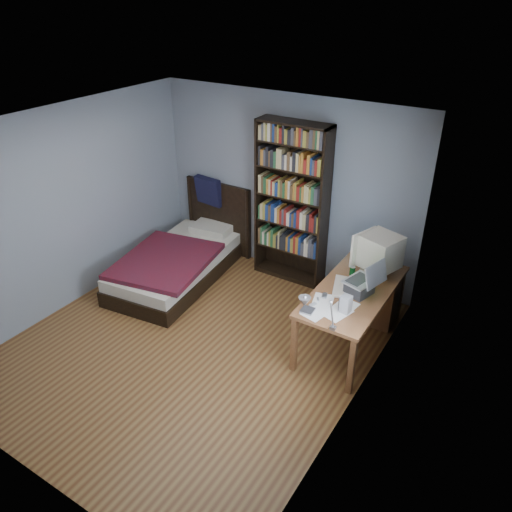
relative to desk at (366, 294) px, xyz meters
name	(u,v)px	position (x,y,z in m)	size (l,w,h in m)	color
room	(189,250)	(-1.48, -1.44, 0.84)	(4.20, 4.24, 2.50)	brown
desk	(366,294)	(0.00, 0.00, 0.00)	(0.75, 1.61, 0.73)	brown
crt_monitor	(378,251)	(0.07, 0.03, 0.59)	(0.53, 0.49, 0.49)	beige
laptop	(361,285)	(0.09, -0.50, 0.43)	(0.41, 0.40, 0.42)	#2D2D30
desk_lamp	(310,304)	(-0.01, -1.57, 0.77)	(0.22, 0.48, 0.56)	#99999E
keyboard	(341,287)	(-0.13, -0.49, 0.33)	(0.17, 0.43, 0.03)	beige
speaker	(346,304)	(0.09, -0.90, 0.41)	(0.10, 0.10, 0.20)	gray
soda_can	(352,271)	(-0.13, -0.19, 0.37)	(0.06, 0.06, 0.11)	#083C17
mouse	(361,277)	(-0.03, -0.19, 0.33)	(0.07, 0.11, 0.04)	silver
phone_silver	(325,296)	(-0.21, -0.75, 0.32)	(0.05, 0.10, 0.02)	#B9B9BE
phone_grey	(313,305)	(-0.25, -0.96, 0.32)	(0.04, 0.08, 0.02)	gray
external_drive	(308,311)	(-0.24, -1.10, 0.33)	(0.13, 0.13, 0.03)	gray
bookshelf	(291,204)	(-1.31, 0.50, 0.69)	(0.99, 0.30, 2.20)	black
bed	(181,260)	(-2.61, -0.31, -0.16)	(1.36, 2.24, 1.16)	black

